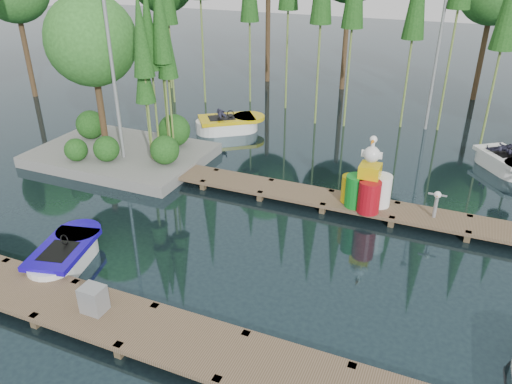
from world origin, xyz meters
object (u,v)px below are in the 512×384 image
at_px(boat_blue, 65,255).
at_px(drum_cluster, 369,187).
at_px(boat_yellow_far, 228,124).
at_px(utility_cabinet, 93,299).
at_px(island, 109,72).
at_px(yellow_barrel, 350,189).

xyz_separation_m(boat_blue, drum_cluster, (6.43, 5.41, 0.70)).
height_order(boat_blue, boat_yellow_far, boat_yellow_far).
bearing_deg(boat_blue, utility_cabinet, -47.44).
bearing_deg(island, boat_blue, -63.85).
height_order(boat_yellow_far, utility_cabinet, boat_yellow_far).
height_order(island, yellow_barrel, island).
height_order(yellow_barrel, drum_cluster, drum_cluster).
bearing_deg(yellow_barrel, boat_blue, -136.50).
relative_size(boat_blue, boat_yellow_far, 0.86).
bearing_deg(utility_cabinet, boat_yellow_far, 102.72).
height_order(island, boat_yellow_far, island).
relative_size(island, drum_cluster, 3.08).
bearing_deg(utility_cabinet, boat_blue, 146.00).
distance_m(boat_yellow_far, drum_cluster, 8.64).
bearing_deg(island, drum_cluster, -5.67).
bearing_deg(boat_yellow_far, yellow_barrel, -53.76).
height_order(utility_cabinet, drum_cluster, drum_cluster).
bearing_deg(utility_cabinet, drum_cluster, 57.78).
height_order(island, utility_cabinet, island).
height_order(boat_blue, yellow_barrel, yellow_barrel).
xyz_separation_m(boat_yellow_far, drum_cluster, (6.99, -5.03, 0.63)).
bearing_deg(boat_blue, island, 102.70).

